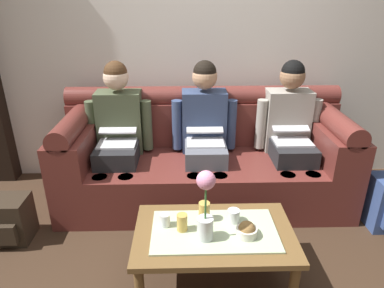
% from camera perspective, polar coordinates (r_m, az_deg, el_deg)
% --- Properties ---
extents(back_wall_patterned, '(6.00, 0.12, 2.90)m').
position_cam_1_polar(back_wall_patterned, '(3.28, 1.73, 19.00)').
color(back_wall_patterned, silver).
rests_on(back_wall_patterned, ground_plane).
extents(couch, '(2.43, 0.88, 0.96)m').
position_cam_1_polar(couch, '(3.05, 2.03, -2.58)').
color(couch, maroon).
rests_on(couch, ground_plane).
extents(person_left, '(0.56, 0.67, 1.22)m').
position_cam_1_polar(person_left, '(2.97, -12.14, 2.31)').
color(person_left, '#232326').
rests_on(person_left, ground_plane).
extents(person_middle, '(0.56, 0.67, 1.22)m').
position_cam_1_polar(person_middle, '(2.93, 2.12, 2.50)').
color(person_middle, '#595B66').
rests_on(person_middle, ground_plane).
extents(person_right, '(0.56, 0.67, 1.22)m').
position_cam_1_polar(person_right, '(3.06, 15.95, 2.53)').
color(person_right, '#232326').
rests_on(person_right, ground_plane).
extents(coffee_table, '(0.97, 0.60, 0.40)m').
position_cam_1_polar(coffee_table, '(2.19, 3.68, -15.20)').
color(coffee_table, brown).
rests_on(coffee_table, ground_plane).
extents(flower_vase, '(0.11, 0.11, 0.44)m').
position_cam_1_polar(flower_vase, '(1.96, 2.26, -10.16)').
color(flower_vase, silver).
rests_on(flower_vase, coffee_table).
extents(snack_bowl, '(0.12, 0.12, 0.10)m').
position_cam_1_polar(snack_bowl, '(2.11, 9.07, -13.99)').
color(snack_bowl, silver).
rests_on(snack_bowl, coffee_table).
extents(cup_near_left, '(0.07, 0.07, 0.12)m').
position_cam_1_polar(cup_near_left, '(2.20, 2.04, -11.11)').
color(cup_near_left, gold).
rests_on(cup_near_left, coffee_table).
extents(cup_near_right, '(0.06, 0.06, 0.11)m').
position_cam_1_polar(cup_near_right, '(2.12, -1.65, -12.88)').
color(cup_near_right, gold).
rests_on(cup_near_right, coffee_table).
extents(cup_far_center, '(0.06, 0.06, 0.08)m').
position_cam_1_polar(cup_far_center, '(2.17, -4.51, -12.45)').
color(cup_far_center, silver).
rests_on(cup_far_center, coffee_table).
extents(cup_far_left, '(0.08, 0.08, 0.08)m').
position_cam_1_polar(cup_far_left, '(2.21, 6.90, -11.75)').
color(cup_far_left, silver).
rests_on(cup_far_left, coffee_table).
extents(backpack_left, '(0.28, 0.29, 0.34)m').
position_cam_1_polar(backpack_left, '(2.95, -27.97, -11.07)').
color(backpack_left, '#2D2319').
rests_on(backpack_left, ground_plane).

